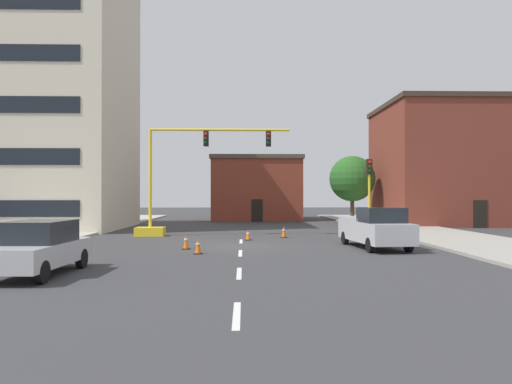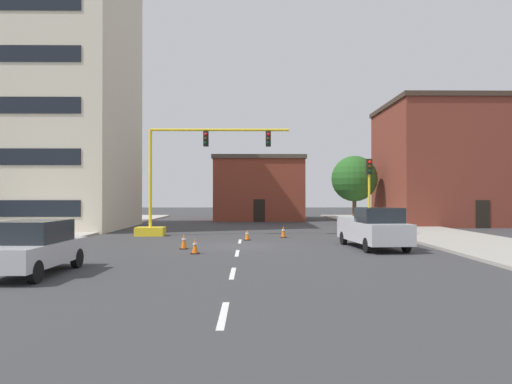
% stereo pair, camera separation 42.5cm
% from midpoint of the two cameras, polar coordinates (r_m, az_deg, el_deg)
% --- Properties ---
extents(ground_plane, '(160.00, 160.00, 0.00)m').
position_cam_midpoint_polar(ground_plane, '(24.39, -2.32, -6.43)').
color(ground_plane, '#38383A').
extents(sidewalk_left, '(6.00, 56.00, 0.14)m').
position_cam_midpoint_polar(sidewalk_left, '(34.79, -23.13, -4.49)').
color(sidewalk_left, '#B2ADA3').
rests_on(sidewalk_left, ground_plane).
extents(sidewalk_right, '(6.00, 56.00, 0.14)m').
position_cam_midpoint_polar(sidewalk_right, '(34.53, 19.07, -4.53)').
color(sidewalk_right, '#9E998E').
rests_on(sidewalk_right, ground_plane).
extents(lane_stripe_seg_0, '(0.16, 2.40, 0.01)m').
position_cam_midpoint_polar(lane_stripe_seg_0, '(10.57, -3.50, -14.34)').
color(lane_stripe_seg_0, silver).
rests_on(lane_stripe_seg_0, ground_plane).
extents(lane_stripe_seg_1, '(0.16, 2.40, 0.01)m').
position_cam_midpoint_polar(lane_stripe_seg_1, '(15.96, -2.79, -9.60)').
color(lane_stripe_seg_1, silver).
rests_on(lane_stripe_seg_1, ground_plane).
extents(lane_stripe_seg_2, '(0.16, 2.40, 0.01)m').
position_cam_midpoint_polar(lane_stripe_seg_2, '(21.41, -2.45, -7.26)').
color(lane_stripe_seg_2, silver).
rests_on(lane_stripe_seg_2, ground_plane).
extents(lane_stripe_seg_3, '(0.16, 2.40, 0.01)m').
position_cam_midpoint_polar(lane_stripe_seg_3, '(26.88, -2.24, -5.87)').
color(lane_stripe_seg_3, silver).
rests_on(lane_stripe_seg_3, ground_plane).
extents(building_tall_left, '(15.87, 12.11, 20.76)m').
position_cam_midpoint_polar(building_tall_left, '(42.14, -26.14, 10.32)').
color(building_tall_left, beige).
rests_on(building_tall_left, ground_plane).
extents(building_brick_center, '(9.36, 9.56, 6.62)m').
position_cam_midpoint_polar(building_brick_center, '(51.45, -0.25, 0.42)').
color(building_brick_center, brown).
rests_on(building_brick_center, ground_plane).
extents(building_row_right, '(12.25, 11.18, 10.77)m').
position_cam_midpoint_polar(building_row_right, '(46.64, 21.81, 3.09)').
color(building_row_right, brown).
rests_on(building_row_right, ground_plane).
extents(traffic_signal_gantry, '(9.74, 1.20, 6.83)m').
position_cam_midpoint_polar(traffic_signal_gantry, '(30.97, -10.50, -0.92)').
color(traffic_signal_gantry, yellow).
rests_on(traffic_signal_gantry, ground_plane).
extents(traffic_light_pole_right, '(0.32, 0.47, 4.80)m').
position_cam_midpoint_polar(traffic_light_pole_right, '(30.24, 12.91, 1.43)').
color(traffic_light_pole_right, yellow).
rests_on(traffic_light_pole_right, ground_plane).
extents(tree_right_far, '(4.23, 4.23, 6.25)m').
position_cam_midpoint_polar(tree_right_far, '(45.38, 11.09, 1.55)').
color(tree_right_far, brown).
rests_on(tree_right_far, ground_plane).
extents(pickup_truck_silver, '(2.51, 5.57, 1.99)m').
position_cam_midpoint_polar(pickup_truck_silver, '(23.99, 13.44, -4.19)').
color(pickup_truck_silver, '#BCBCC1').
rests_on(pickup_truck_silver, ground_plane).
extents(sedan_silver_near_left, '(2.01, 4.56, 1.74)m').
position_cam_midpoint_polar(sedan_silver_near_left, '(17.06, -25.06, -5.98)').
color(sedan_silver_near_left, '#B7B7BC').
rests_on(sedan_silver_near_left, ground_plane).
extents(traffic_cone_roadside_a, '(0.36, 0.36, 0.61)m').
position_cam_midpoint_polar(traffic_cone_roadside_a, '(27.57, -1.38, -5.12)').
color(traffic_cone_roadside_a, black).
rests_on(traffic_cone_roadside_a, ground_plane).
extents(traffic_cone_roadside_b, '(0.36, 0.36, 0.73)m').
position_cam_midpoint_polar(traffic_cone_roadside_b, '(23.22, -8.82, -5.85)').
color(traffic_cone_roadside_b, black).
rests_on(traffic_cone_roadside_b, ground_plane).
extents(traffic_cone_roadside_c, '(0.36, 0.36, 0.72)m').
position_cam_midpoint_polar(traffic_cone_roadside_c, '(29.32, 2.91, -4.74)').
color(traffic_cone_roadside_c, black).
rests_on(traffic_cone_roadside_c, ground_plane).
extents(traffic_cone_roadside_d, '(0.36, 0.36, 0.68)m').
position_cam_midpoint_polar(traffic_cone_roadside_d, '(21.25, -7.46, -6.41)').
color(traffic_cone_roadside_d, black).
rests_on(traffic_cone_roadside_d, ground_plane).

